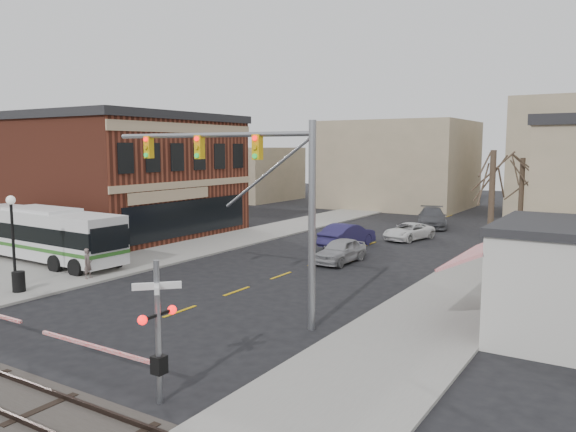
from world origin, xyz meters
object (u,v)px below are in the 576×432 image
object	(u,v)px
transit_bus	(43,234)
pedestrian_near	(88,263)
car_a	(340,251)
traffic_signal_mast	(251,178)
car_b	(347,235)
car_c	(409,231)
rr_crossing_east	(147,331)
street_lamp	(12,222)
trash_bin	(19,282)
pedestrian_far	(114,244)
car_d	(432,218)

from	to	relation	value
transit_bus	pedestrian_near	world-z (taller)	transit_bus
transit_bus	car_a	distance (m)	18.09
traffic_signal_mast	car_b	world-z (taller)	traffic_signal_mast
car_c	car_a	bearing A→B (deg)	-78.77
car_a	car_b	xyz separation A→B (m)	(-2.08, 5.20, 0.09)
rr_crossing_east	car_b	bearing A→B (deg)	103.68
rr_crossing_east	traffic_signal_mast	bearing A→B (deg)	104.51
street_lamp	pedestrian_near	xyz separation A→B (m)	(1.66, 3.06, -2.42)
transit_bus	rr_crossing_east	size ratio (longest dim) A/B	2.24
trash_bin	pedestrian_near	world-z (taller)	pedestrian_near
pedestrian_near	car_b	bearing A→B (deg)	-31.17
car_a	pedestrian_far	size ratio (longest dim) A/B	2.29
street_lamp	car_b	xyz separation A→B (m)	(8.74, 19.52, -2.51)
traffic_signal_mast	pedestrian_far	bearing A→B (deg)	160.33
car_c	car_d	size ratio (longest dim) A/B	0.79
car_b	pedestrian_near	xyz separation A→B (m)	(-7.08, -16.46, 0.09)
car_b	car_d	bearing A→B (deg)	-92.60
car_a	pedestrian_near	world-z (taller)	pedestrian_near
traffic_signal_mast	pedestrian_far	world-z (taller)	traffic_signal_mast
rr_crossing_east	pedestrian_far	world-z (taller)	rr_crossing_east
traffic_signal_mast	trash_bin	world-z (taller)	traffic_signal_mast
traffic_signal_mast	pedestrian_far	distance (m)	15.73
car_c	car_d	world-z (taller)	car_d
trash_bin	car_b	xyz separation A→B (m)	(7.64, 20.03, 0.23)
traffic_signal_mast	rr_crossing_east	xyz separation A→B (m)	(2.00, -7.71, -3.79)
trash_bin	car_c	size ratio (longest dim) A/B	0.21
rr_crossing_east	car_c	xyz separation A→B (m)	(-3.43, 30.07, -1.33)
car_a	transit_bus	bearing A→B (deg)	-145.63
transit_bus	car_b	bearing A→B (deg)	48.49
rr_crossing_east	street_lamp	bearing A→B (deg)	160.10
car_c	car_d	xyz separation A→B (m)	(-0.63, 7.62, 0.21)
street_lamp	car_d	size ratio (longest dim) A/B	0.77
street_lamp	rr_crossing_east	bearing A→B (deg)	-19.90
car_b	pedestrian_far	distance (m)	15.76
transit_bus	rr_crossing_east	bearing A→B (deg)	-27.49
street_lamp	car_c	bearing A→B (deg)	65.32
car_b	pedestrian_near	distance (m)	17.91
transit_bus	street_lamp	distance (m)	6.60
street_lamp	trash_bin	size ratio (longest dim) A/B	4.67
car_a	street_lamp	bearing A→B (deg)	-125.10
trash_bin	car_a	xyz separation A→B (m)	(9.72, 14.83, 0.14)
transit_bus	pedestrian_far	xyz separation A→B (m)	(3.09, 2.76, -0.74)
rr_crossing_east	pedestrian_far	distance (m)	20.59
street_lamp	car_a	bearing A→B (deg)	52.93
traffic_signal_mast	car_c	world-z (taller)	traffic_signal_mast
trash_bin	pedestrian_far	size ratio (longest dim) A/B	0.51
transit_bus	street_lamp	size ratio (longest dim) A/B	2.76
traffic_signal_mast	car_c	bearing A→B (deg)	93.67
car_d	rr_crossing_east	bearing A→B (deg)	-102.56
car_c	pedestrian_far	world-z (taller)	pedestrian_far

